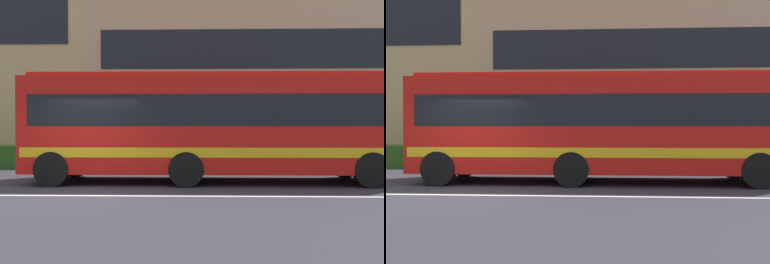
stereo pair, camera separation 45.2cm
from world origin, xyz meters
TOP-DOWN VIEW (x-y plane):
  - ground_plane at (0.00, 0.00)m, footprint 160.00×160.00m
  - lane_centre_line at (0.00, 0.00)m, footprint 60.00×0.16m
  - hedge_row_far at (0.09, 6.78)m, footprint 21.05×1.10m
  - apartment_block_right at (7.14, 14.66)m, footprint 18.97×10.25m
  - transit_bus at (3.44, 2.69)m, footprint 11.02×2.60m

SIDE VIEW (x-z plane):
  - ground_plane at x=0.00m, z-range 0.00..0.00m
  - lane_centre_line at x=0.00m, z-range 0.00..0.01m
  - hedge_row_far at x=0.09m, z-range 0.00..0.91m
  - transit_bus at x=3.44m, z-range 0.17..3.45m
  - apartment_block_right at x=7.14m, z-range 0.00..9.18m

